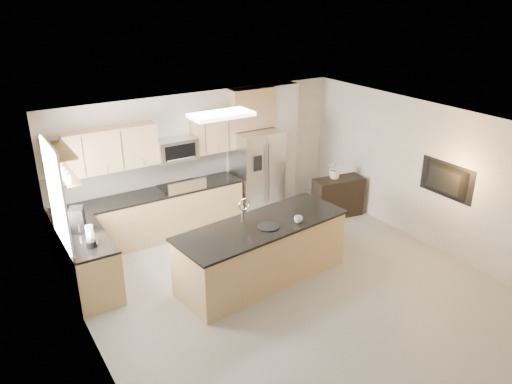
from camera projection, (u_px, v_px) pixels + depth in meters
floor at (297, 293)px, 7.79m from camera, size 6.50×6.50×0.00m
ceiling at (303, 132)px, 6.79m from camera, size 6.00×6.50×0.02m
wall_back at (201, 158)px, 9.84m from camera, size 6.00×0.02×2.60m
wall_front at (504, 343)px, 4.75m from camera, size 6.00×0.02×2.60m
wall_left at (93, 277)px, 5.82m from camera, size 0.02×6.50×2.60m
wall_right at (437, 179)px, 8.76m from camera, size 0.02×6.50×2.60m
back_counter at (152, 216)px, 9.30m from camera, size 3.55×0.66×1.44m
left_counter at (88, 263)px, 7.75m from camera, size 0.66×1.50×0.92m
range at (183, 208)px, 9.60m from camera, size 0.76×0.64×1.14m
upper_cabinets at (138, 145)px, 8.87m from camera, size 3.50×0.33×0.75m
microwave at (176, 149)px, 9.25m from camera, size 0.76×0.40×0.40m
refrigerator at (257, 173)px, 10.22m from camera, size 0.92×0.78×1.78m
partition_column at (281, 145)px, 10.61m from camera, size 0.60×0.30×2.60m
window at (56, 196)px, 7.15m from camera, size 0.04×1.15×1.65m
shelf_lower at (61, 173)px, 7.17m from camera, size 0.30×1.20×0.04m
shelf_upper at (57, 149)px, 7.03m from camera, size 0.30×1.20×0.04m
ceiling_fixture at (221, 115)px, 7.86m from camera, size 1.00×0.50×0.06m
island at (262, 251)px, 8.01m from camera, size 2.95×1.35×1.41m
credenza at (338, 197)px, 10.28m from camera, size 1.07×0.59×0.81m
cup at (298, 219)px, 7.85m from camera, size 0.17×0.17×0.11m
platter at (268, 227)px, 7.71m from camera, size 0.43×0.43×0.02m
blender at (90, 238)px, 7.21m from camera, size 0.15×0.15×0.35m
kettle at (91, 235)px, 7.36m from camera, size 0.23×0.23×0.28m
coffee_maker at (78, 220)px, 7.68m from camera, size 0.28×0.30×0.38m
bowl at (52, 139)px, 7.24m from camera, size 0.43×0.43×0.09m
flower_vase at (336, 164)px, 10.05m from camera, size 0.56×0.49×0.61m
television at (443, 181)px, 8.54m from camera, size 0.14×1.08×0.62m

